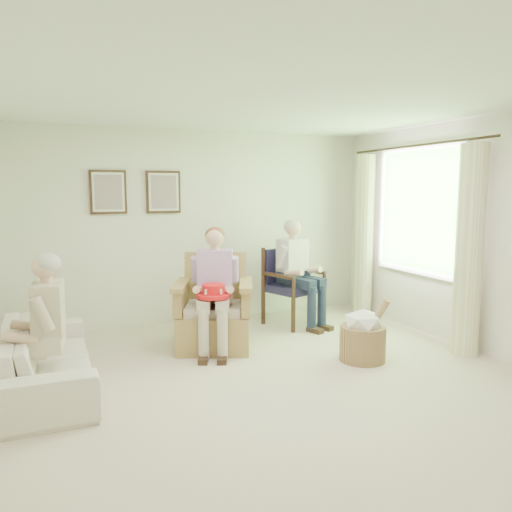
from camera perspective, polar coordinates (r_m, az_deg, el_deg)
name	(u,v)px	position (r m, az deg, el deg)	size (l,w,h in m)	color
floor	(284,393)	(4.63, 3.24, -15.39)	(5.50, 5.50, 0.00)	beige
back_wall	(196,227)	(6.86, -6.82, 3.27)	(5.00, 0.04, 2.60)	silver
right_wall	(498,238)	(5.84, 25.96, 1.82)	(0.04, 5.50, 2.60)	silver
ceiling	(287,93)	(4.34, 3.51, 18.08)	(5.00, 5.50, 0.02)	white
window	(419,208)	(6.65, 18.11, 5.28)	(0.13, 2.50, 1.63)	#2D6B23
curtain_left	(469,251)	(5.88, 23.18, 0.54)	(0.34, 0.34, 2.30)	beige
curtain_right	(364,236)	(7.37, 12.19, 2.27)	(0.34, 0.34, 2.30)	beige
framed_print_left	(108,192)	(6.58, -16.53, 7.02)	(0.45, 0.05, 0.55)	#382114
framed_print_right	(164,192)	(6.70, -10.52, 7.20)	(0.45, 0.05, 0.55)	#382114
wicker_armchair	(213,318)	(5.82, -4.93, -7.06)	(0.84, 0.83, 1.07)	#AB8851
wood_armchair	(291,283)	(6.82, 3.99, -3.05)	(0.66, 0.62, 1.01)	black
sofa	(46,357)	(5.04, -22.84, -10.63)	(0.76, 1.96, 0.57)	silver
person_wicker	(217,281)	(5.59, -4.54, -2.82)	(0.40, 0.63, 1.37)	#C2B09C
person_dark	(297,265)	(6.63, 4.66, -1.04)	(0.40, 0.63, 1.39)	#192138
person_sofa	(44,320)	(4.68, -23.10, -6.73)	(0.42, 0.62, 1.24)	beige
red_hat	(213,292)	(5.41, -4.89, -4.15)	(0.37, 0.37, 0.14)	red
hatbox	(363,335)	(5.47, 12.13, -8.82)	(0.51, 0.51, 0.71)	tan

